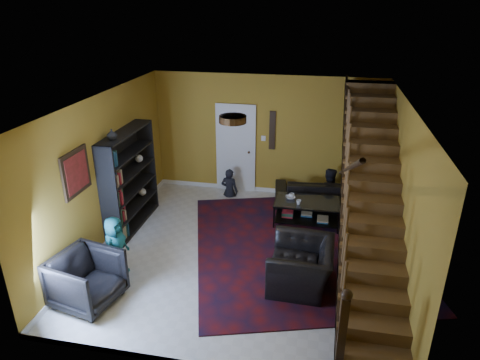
{
  "coord_description": "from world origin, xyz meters",
  "views": [
    {
      "loc": [
        1.27,
        -6.62,
        4.35
      ],
      "look_at": [
        -0.13,
        0.4,
        1.28
      ],
      "focal_mm": 32.0,
      "sensor_mm": 36.0,
      "label": 1
    }
  ],
  "objects_px": {
    "bookshelf": "(130,182)",
    "armchair_right": "(301,265)",
    "armchair_left": "(87,279)",
    "coffee_table": "(307,210)",
    "sofa": "(322,192)"
  },
  "relations": [
    {
      "from": "sofa",
      "to": "armchair_right",
      "type": "height_order",
      "value": "armchair_right"
    },
    {
      "from": "armchair_right",
      "to": "coffee_table",
      "type": "distance_m",
      "value": 2.11
    },
    {
      "from": "bookshelf",
      "to": "armchair_right",
      "type": "height_order",
      "value": "bookshelf"
    },
    {
      "from": "bookshelf",
      "to": "armchair_right",
      "type": "distance_m",
      "value": 3.81
    },
    {
      "from": "armchair_left",
      "to": "armchair_right",
      "type": "bearing_deg",
      "value": -58.96
    },
    {
      "from": "bookshelf",
      "to": "armchair_right",
      "type": "bearing_deg",
      "value": -21.1
    },
    {
      "from": "armchair_left",
      "to": "coffee_table",
      "type": "relative_size",
      "value": 0.69
    },
    {
      "from": "sofa",
      "to": "coffee_table",
      "type": "relative_size",
      "value": 1.58
    },
    {
      "from": "bookshelf",
      "to": "armchair_right",
      "type": "relative_size",
      "value": 1.76
    },
    {
      "from": "armchair_right",
      "to": "sofa",
      "type": "bearing_deg",
      "value": 176.43
    },
    {
      "from": "bookshelf",
      "to": "coffee_table",
      "type": "xyz_separation_m",
      "value": [
        3.49,
        0.76,
        -0.67
      ]
    },
    {
      "from": "sofa",
      "to": "coffee_table",
      "type": "height_order",
      "value": "sofa"
    },
    {
      "from": "armchair_left",
      "to": "armchair_right",
      "type": "xyz_separation_m",
      "value": [
        3.15,
        1.08,
        -0.05
      ]
    },
    {
      "from": "sofa",
      "to": "armchair_right",
      "type": "relative_size",
      "value": 1.86
    },
    {
      "from": "sofa",
      "to": "armchair_right",
      "type": "xyz_separation_m",
      "value": [
        -0.27,
        -3.05,
        0.06
      ]
    }
  ]
}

